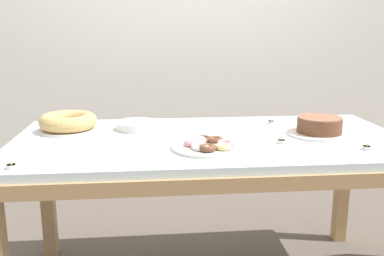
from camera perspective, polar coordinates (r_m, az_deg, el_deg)
name	(u,v)px	position (r m, az deg, el deg)	size (l,w,h in m)	color
wall_back	(185,25)	(3.38, -0.99, 13.59)	(8.00, 0.10, 2.60)	white
dining_table	(210,155)	(2.03, 2.37, -3.65)	(1.86, 0.93, 0.78)	silver
cake_chocolate_round	(320,127)	(2.14, 16.64, 0.13)	(0.30, 0.30, 0.09)	silver
cake_golden_bundt	(68,122)	(2.21, -16.17, 0.72)	(0.29, 0.29, 0.09)	silver
pastry_platter	(207,145)	(1.82, 2.07, -2.35)	(0.31, 0.31, 0.04)	silver
plate_stack	(137,125)	(2.18, -7.33, 0.36)	(0.21, 0.21, 0.04)	silver
tealight_near_front	(281,141)	(1.95, 11.84, -1.73)	(0.04, 0.04, 0.04)	silver
tealight_near_cakes	(367,147)	(1.95, 22.24, -2.40)	(0.04, 0.04, 0.04)	silver
tealight_centre	(11,166)	(1.71, -22.96, -4.68)	(0.04, 0.04, 0.04)	silver
tealight_right_edge	(271,122)	(2.32, 10.48, 0.79)	(0.04, 0.04, 0.04)	silver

